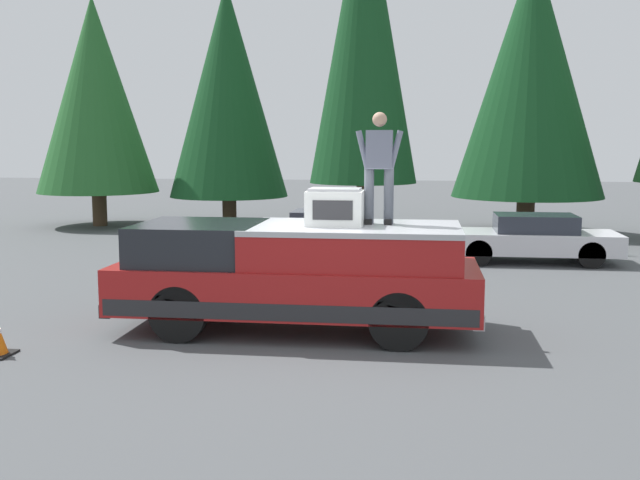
{
  "coord_description": "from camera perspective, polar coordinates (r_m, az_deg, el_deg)",
  "views": [
    {
      "loc": [
        -10.71,
        -1.45,
        2.9
      ],
      "look_at": [
        0.77,
        0.09,
        1.35
      ],
      "focal_mm": 41.37,
      "sensor_mm": 36.0,
      "label": 1
    }
  ],
  "objects": [
    {
      "name": "conifer_left",
      "position": [
        24.53,
        15.97,
        12.26
      ],
      "size": [
        4.75,
        4.75,
        8.88
      ],
      "color": "#4C3826",
      "rests_on": "ground"
    },
    {
      "name": "ground_plane",
      "position": [
        11.19,
        -0.06,
        -7.4
      ],
      "size": [
        90.0,
        90.0,
        0.0
      ],
      "primitive_type": "plane",
      "color": "#4C4F51"
    },
    {
      "name": "parked_car_white",
      "position": [
        18.75,
        0.58,
        0.52
      ],
      "size": [
        1.64,
        4.1,
        1.16
      ],
      "color": "white",
      "rests_on": "ground"
    },
    {
      "name": "conifer_right",
      "position": [
        26.61,
        -17.0,
        10.65
      ],
      "size": [
        4.09,
        4.09,
        7.76
      ],
      "color": "#4C3826",
      "rests_on": "ground"
    },
    {
      "name": "conifer_center_left",
      "position": [
        22.95,
        3.43,
        15.78
      ],
      "size": [
        3.27,
        3.27,
        10.7
      ],
      "color": "#4C3826",
      "rests_on": "ground"
    },
    {
      "name": "compressor_unit",
      "position": [
        11.03,
        1.17,
        2.56
      ],
      "size": [
        0.65,
        0.84,
        0.56
      ],
      "color": "silver",
      "rests_on": "pickup_truck"
    },
    {
      "name": "parked_car_silver",
      "position": [
        18.49,
        16.03,
        0.12
      ],
      "size": [
        1.64,
        4.1,
        1.16
      ],
      "color": "silver",
      "rests_on": "ground"
    },
    {
      "name": "person_on_truck_bed",
      "position": [
        11.24,
        4.6,
        5.82
      ],
      "size": [
        0.29,
        0.72,
        1.69
      ],
      "color": "#4C515B",
      "rests_on": "pickup_truck"
    },
    {
      "name": "conifer_center_right",
      "position": [
        25.57,
        -7.17,
        11.39
      ],
      "size": [
        4.03,
        4.03,
        8.19
      ],
      "color": "#4C3826",
      "rests_on": "ground"
    },
    {
      "name": "pickup_truck",
      "position": [
        11.31,
        -1.81,
        -2.7
      ],
      "size": [
        2.01,
        5.54,
        1.65
      ],
      "color": "maroon",
      "rests_on": "ground"
    }
  ]
}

